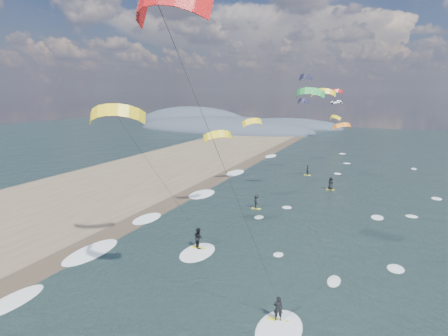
% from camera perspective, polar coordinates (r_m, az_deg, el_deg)
% --- Properties ---
extents(ground, '(260.00, 260.00, 0.00)m').
position_cam_1_polar(ground, '(24.44, -9.86, -22.05)').
color(ground, black).
rests_on(ground, ground).
extents(sand_strip, '(26.00, 240.00, 0.00)m').
position_cam_1_polar(sand_strip, '(46.50, -28.27, -6.61)').
color(sand_strip, brown).
rests_on(sand_strip, ground).
extents(wet_sand_strip, '(3.00, 240.00, 0.00)m').
position_cam_1_polar(wet_sand_strip, '(38.12, -16.83, -9.55)').
color(wet_sand_strip, '#382D23').
rests_on(wet_sand_strip, ground).
extents(coastal_hills, '(80.00, 41.00, 15.00)m').
position_cam_1_polar(coastal_hills, '(137.45, -0.78, 6.11)').
color(coastal_hills, '#3D4756').
rests_on(coastal_hills, ground).
extents(kitesurfer_near_a, '(7.61, 8.51, 18.20)m').
position_cam_1_polar(kitesurfer_near_a, '(16.93, -5.29, 11.96)').
color(kitesurfer_near_a, yellow).
rests_on(kitesurfer_near_a, ground).
extents(kitesurfer_near_b, '(7.26, 8.95, 13.27)m').
position_cam_1_polar(kitesurfer_near_b, '(28.66, -12.39, 1.69)').
color(kitesurfer_near_b, yellow).
rests_on(kitesurfer_near_b, ground).
extents(far_kitesurfers, '(7.81, 20.98, 1.81)m').
position_cam_1_polar(far_kitesurfers, '(50.38, 10.93, -3.03)').
color(far_kitesurfers, yellow).
rests_on(far_kitesurfers, ground).
extents(bg_kite_field, '(13.88, 75.15, 10.29)m').
position_cam_1_polar(bg_kite_field, '(72.66, 13.95, 9.55)').
color(bg_kite_field, red).
rests_on(bg_kite_field, ground).
extents(shoreline_surf, '(2.40, 79.40, 0.11)m').
position_cam_1_polar(shoreline_surf, '(40.93, -11.21, -7.78)').
color(shoreline_surf, white).
rests_on(shoreline_surf, ground).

